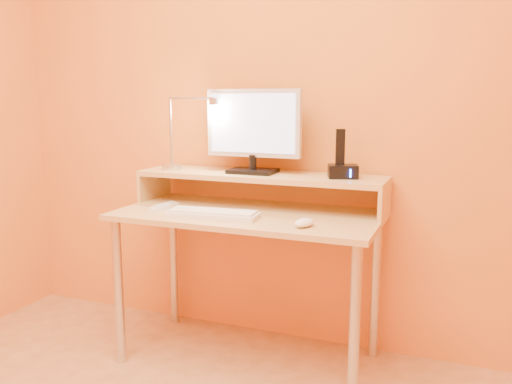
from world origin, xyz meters
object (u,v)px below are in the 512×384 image
at_px(lamp_base, 172,167).
at_px(remote_control, 164,207).
at_px(monitor_panel, 254,123).
at_px(phone_dock, 343,171).
at_px(mouse, 304,223).
at_px(keyboard, 213,215).

xyz_separation_m(lamp_base, remote_control, (0.07, -0.20, -0.16)).
distance_m(lamp_base, remote_control, 0.27).
height_order(monitor_panel, phone_dock, monitor_panel).
height_order(monitor_panel, lamp_base, monitor_panel).
bearing_deg(mouse, phone_dock, 93.10).
height_order(phone_dock, mouse, phone_dock).
height_order(lamp_base, phone_dock, phone_dock).
xyz_separation_m(phone_dock, keyboard, (-0.50, -0.31, -0.18)).
bearing_deg(monitor_panel, remote_control, -146.40).
height_order(keyboard, remote_control, keyboard).
relative_size(mouse, remote_control, 0.63).
xyz_separation_m(monitor_panel, keyboard, (-0.07, -0.32, -0.39)).
relative_size(monitor_panel, phone_dock, 3.61).
bearing_deg(keyboard, phone_dock, 26.31).
height_order(phone_dock, keyboard, phone_dock).
relative_size(lamp_base, remote_control, 0.59).
bearing_deg(mouse, keyboard, -165.70).
distance_m(monitor_panel, keyboard, 0.50).
xyz_separation_m(keyboard, mouse, (0.42, -0.02, 0.01)).
bearing_deg(lamp_base, remote_control, -70.46).
distance_m(monitor_panel, remote_control, 0.58).
height_order(lamp_base, keyboard, lamp_base).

